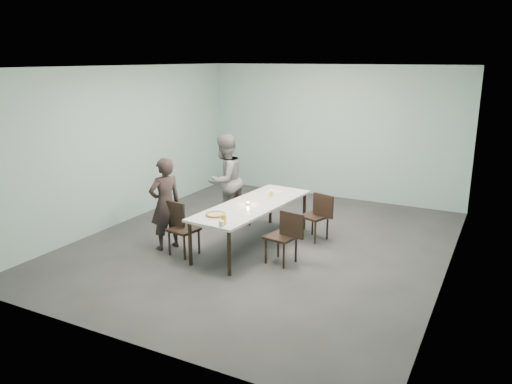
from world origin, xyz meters
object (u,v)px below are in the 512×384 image
at_px(chair_near_right, 285,234).
at_px(side_plate, 245,213).
at_px(beer_glass, 224,220).
at_px(chair_far_left, 234,200).
at_px(diner_near, 165,204).
at_px(chair_near_left, 180,225).
at_px(amber_tumbler, 271,194).
at_px(pizza, 216,215).
at_px(chair_far_right, 318,213).
at_px(table, 253,207).
at_px(water_tumbler, 222,224).
at_px(diner_far, 225,180).
at_px(tealight, 248,204).

distance_m(chair_near_right, side_plate, 0.72).
bearing_deg(beer_glass, chair_far_left, 115.76).
bearing_deg(diner_near, beer_glass, 99.79).
bearing_deg(side_plate, chair_near_left, -162.56).
height_order(diner_near, amber_tumbler, diner_near).
relative_size(chair_near_right, pizza, 2.56).
bearing_deg(beer_glass, chair_far_right, 67.63).
distance_m(table, water_tumbler, 1.26).
bearing_deg(pizza, chair_far_right, 55.53).
bearing_deg(side_plate, beer_glass, -92.84).
distance_m(chair_far_right, diner_far, 1.95).
relative_size(chair_near_right, diner_near, 0.55).
height_order(chair_near_right, side_plate, chair_near_right).
bearing_deg(chair_near_left, amber_tumbler, 65.28).
bearing_deg(diner_near, chair_far_left, -168.75).
relative_size(pizza, beer_glass, 2.27).
height_order(diner_far, pizza, diner_far).
bearing_deg(chair_far_left, chair_near_right, -18.89).
height_order(diner_far, amber_tumbler, diner_far).
relative_size(table, chair_near_right, 3.07).
relative_size(chair_far_left, tealight, 15.54).
xyz_separation_m(diner_far, tealight, (0.98, -0.89, -0.10)).
distance_m(chair_near_left, diner_far, 1.70).
bearing_deg(chair_far_right, tealight, 60.42).
bearing_deg(table, chair_far_left, 135.06).
xyz_separation_m(water_tumbler, tealight, (-0.18, 1.16, -0.02)).
relative_size(diner_far, beer_glass, 11.65).
relative_size(table, beer_glass, 17.78).
distance_m(chair_near_right, tealight, 0.98).
distance_m(table, beer_glass, 1.16).
relative_size(pizza, amber_tumbler, 4.25).
bearing_deg(side_plate, chair_far_right, 59.67).
distance_m(chair_near_left, water_tumbler, 1.14).
relative_size(side_plate, tealight, 3.21).
bearing_deg(diner_near, tealight, 144.93).
xyz_separation_m(table, chair_far_left, (-0.84, 0.84, -0.19)).
height_order(chair_near_right, beer_glass, beer_glass).
xyz_separation_m(chair_far_right, tealight, (-0.94, -0.84, 0.27)).
xyz_separation_m(chair_near_left, diner_far, (-0.13, 1.66, 0.37)).
bearing_deg(diner_far, chair_far_left, 111.42).
distance_m(diner_near, pizza, 1.04).
relative_size(table, diner_far, 1.53).
distance_m(diner_far, beer_glass, 2.25).
distance_m(chair_near_left, chair_near_right, 1.76).
xyz_separation_m(diner_far, side_plate, (1.17, -1.33, -0.12)).
relative_size(chair_far_right, beer_glass, 5.80).
bearing_deg(table, side_plate, -74.25).
height_order(chair_far_left, diner_far, diner_far).
relative_size(chair_far_left, beer_glass, 5.80).
bearing_deg(chair_far_left, amber_tumbler, 3.53).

